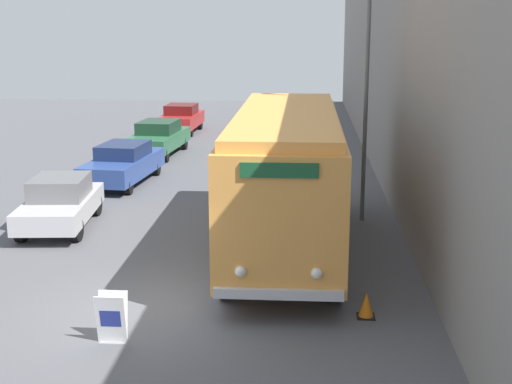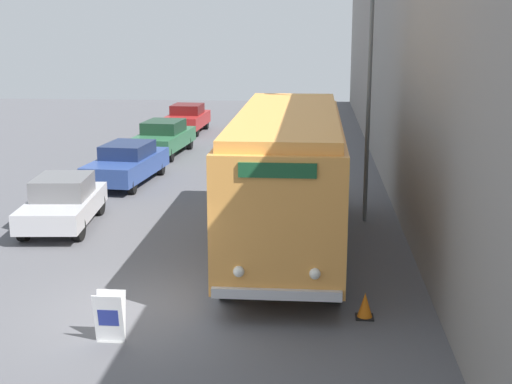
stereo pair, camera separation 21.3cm
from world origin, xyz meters
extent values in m
plane|color=#56565B|center=(0.00, 0.00, 0.00)|extent=(80.00, 80.00, 0.00)
cube|color=gray|center=(6.13, 10.00, 3.95)|extent=(0.30, 60.00, 7.90)
cylinder|color=black|center=(1.61, 0.87, 0.55)|extent=(0.28, 1.10, 1.10)
cylinder|color=black|center=(3.94, 0.87, 0.55)|extent=(0.28, 1.10, 1.10)
cylinder|color=black|center=(1.61, 7.80, 0.55)|extent=(0.28, 1.10, 1.10)
cylinder|color=black|center=(3.94, 7.80, 0.55)|extent=(0.28, 1.10, 1.10)
cube|color=#EF9E47|center=(2.77, 4.33, 1.94)|extent=(2.64, 9.73, 2.79)
cube|color=#FEA74B|center=(2.77, 4.33, 3.45)|extent=(2.43, 9.34, 0.24)
cube|color=silver|center=(2.77, -0.59, 0.67)|extent=(2.51, 0.12, 0.20)
sphere|color=white|center=(2.05, -0.56, 1.10)|extent=(0.22, 0.22, 0.22)
sphere|color=white|center=(3.50, -0.56, 1.10)|extent=(0.22, 0.22, 0.22)
cube|color=#19512D|center=(2.77, -0.55, 3.08)|extent=(1.45, 0.06, 0.28)
cube|color=gray|center=(-0.24, -1.47, 0.00)|extent=(0.49, 0.21, 0.01)
cube|color=white|center=(-0.24, -1.55, 0.47)|extent=(0.55, 0.19, 0.95)
cube|color=white|center=(-0.24, -1.38, 0.47)|extent=(0.55, 0.19, 0.95)
cube|color=navy|center=(-0.24, -1.56, 0.49)|extent=(0.38, 0.06, 0.33)
cylinder|color=#595E60|center=(4.96, 7.21, 3.64)|extent=(0.12, 0.12, 7.28)
cylinder|color=black|center=(-4.31, 4.42, 0.32)|extent=(0.22, 0.64, 0.64)
cylinder|color=black|center=(-2.84, 4.55, 0.32)|extent=(0.22, 0.64, 0.64)
cylinder|color=black|center=(-4.55, 7.07, 0.32)|extent=(0.22, 0.64, 0.64)
cylinder|color=black|center=(-3.09, 7.20, 0.32)|extent=(0.22, 0.64, 0.64)
cube|color=#B7B7BC|center=(-3.70, 5.81, 0.60)|extent=(2.09, 4.20, 0.56)
cube|color=slate|center=(-3.71, 5.91, 1.17)|extent=(1.63, 1.95, 0.59)
cylinder|color=black|center=(-4.26, 10.08, 0.30)|extent=(0.22, 0.61, 0.61)
cylinder|color=black|center=(-2.76, 9.94, 0.30)|extent=(0.22, 0.61, 0.61)
cylinder|color=black|center=(-3.95, 13.29, 0.30)|extent=(0.22, 0.61, 0.61)
cylinder|color=black|center=(-2.45, 13.14, 0.30)|extent=(0.22, 0.61, 0.61)
cube|color=#2D478C|center=(-3.36, 11.61, 0.64)|extent=(2.20, 4.77, 0.67)
cube|color=#19274D|center=(-3.34, 11.73, 1.22)|extent=(1.70, 2.21, 0.49)
cylinder|color=black|center=(-4.16, 15.91, 0.36)|extent=(0.22, 0.71, 0.71)
cylinder|color=black|center=(-2.61, 15.78, 0.36)|extent=(0.22, 0.71, 0.71)
cylinder|color=black|center=(-3.89, 19.05, 0.36)|extent=(0.22, 0.71, 0.71)
cylinder|color=black|center=(-2.34, 18.91, 0.36)|extent=(0.22, 0.71, 0.71)
cube|color=#2D6642|center=(-3.25, 17.41, 0.67)|extent=(2.20, 4.68, 0.63)
cube|color=#193824|center=(-3.24, 17.53, 1.24)|extent=(1.71, 2.17, 0.52)
cylinder|color=black|center=(-4.17, 22.70, 0.35)|extent=(0.22, 0.69, 0.69)
cylinder|color=black|center=(-2.65, 22.64, 0.35)|extent=(0.22, 0.69, 0.69)
cylinder|color=black|center=(-4.07, 25.33, 0.35)|extent=(0.22, 0.69, 0.69)
cylinder|color=black|center=(-2.54, 25.27, 0.35)|extent=(0.22, 0.69, 0.69)
cube|color=#A52323|center=(-3.36, 23.99, 0.67)|extent=(1.95, 4.11, 0.64)
cube|color=#5B1313|center=(-3.35, 24.09, 1.24)|extent=(1.59, 1.88, 0.50)
cube|color=black|center=(4.51, -0.01, 0.01)|extent=(0.36, 0.36, 0.03)
cone|color=orange|center=(4.51, -0.01, 0.28)|extent=(0.30, 0.30, 0.50)
camera|label=1|loc=(3.24, -13.39, 5.74)|focal=50.00mm
camera|label=2|loc=(3.45, -13.38, 5.74)|focal=50.00mm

